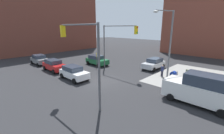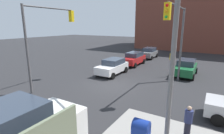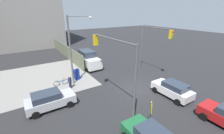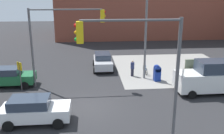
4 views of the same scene
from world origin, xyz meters
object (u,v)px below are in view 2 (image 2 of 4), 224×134
object	(u,v)px
pedestrian_crossing	(188,121)
traffic_signal_se_corner	(47,31)
coupe_green	(186,67)
coupe_white	(113,66)
traffic_signal_nw_corner	(177,30)
street_lamp_corner	(167,35)
hatchback_red	(134,58)
coupe_gray	(149,53)

from	to	relation	value
pedestrian_crossing	traffic_signal_se_corner	bearing A→B (deg)	136.99
coupe_green	coupe_white	size ratio (longest dim) A/B	0.99
coupe_green	coupe_white	xyz separation A→B (m)	(3.46, -6.68, 0.00)
traffic_signal_nw_corner	coupe_green	xyz separation A→B (m)	(-4.55, 0.29, -3.83)
coupe_white	traffic_signal_se_corner	bearing A→B (deg)	-24.31
coupe_green	coupe_white	distance (m)	7.52
coupe_green	street_lamp_corner	bearing A→B (deg)	3.25
traffic_signal_nw_corner	coupe_white	distance (m)	7.52
traffic_signal_nw_corner	traffic_signal_se_corner	distance (m)	10.15
traffic_signal_nw_corner	hatchback_red	size ratio (longest dim) A/B	1.52
coupe_white	hatchback_red	xyz separation A→B (m)	(-5.28, 0.06, 0.00)
coupe_gray	street_lamp_corner	bearing A→B (deg)	20.45
traffic_signal_se_corner	coupe_white	distance (m)	7.39
hatchback_red	pedestrian_crossing	xyz separation A→B (m)	(12.70, 8.32, -0.05)
coupe_green	coupe_gray	distance (m)	9.93
coupe_gray	coupe_white	bearing A→B (deg)	-0.90
pedestrian_crossing	traffic_signal_nw_corner	bearing A→B (deg)	72.94
traffic_signal_se_corner	hatchback_red	bearing A→B (deg)	166.42
traffic_signal_se_corner	coupe_green	world-z (taller)	traffic_signal_se_corner
traffic_signal_nw_corner	coupe_green	bearing A→B (deg)	176.31
coupe_green	traffic_signal_nw_corner	bearing A→B (deg)	-3.69
street_lamp_corner	pedestrian_crossing	xyz separation A→B (m)	(-0.86, 1.04, -3.90)
traffic_signal_nw_corner	coupe_white	bearing A→B (deg)	-99.70
coupe_white	traffic_signal_nw_corner	bearing A→B (deg)	80.30
coupe_gray	pedestrian_crossing	size ratio (longest dim) A/B	2.47
traffic_signal_nw_corner	coupe_white	world-z (taller)	traffic_signal_nw_corner
coupe_green	pedestrian_crossing	world-z (taller)	coupe_green
traffic_signal_nw_corner	street_lamp_corner	world-z (taller)	street_lamp_corner
traffic_signal_nw_corner	hatchback_red	world-z (taller)	traffic_signal_nw_corner
traffic_signal_se_corner	street_lamp_corner	bearing A→B (deg)	76.00
street_lamp_corner	traffic_signal_nw_corner	bearing A→B (deg)	-172.40
traffic_signal_nw_corner	coupe_white	size ratio (longest dim) A/B	1.58
coupe_white	pedestrian_crossing	world-z (taller)	coupe_white
coupe_gray	coupe_white	distance (m)	10.96
traffic_signal_se_corner	coupe_green	xyz separation A→B (m)	(-9.25, 9.29, -3.76)
traffic_signal_se_corner	pedestrian_crossing	bearing A→B (deg)	81.60
street_lamp_corner	coupe_green	size ratio (longest dim) A/B	1.96
street_lamp_corner	coupe_white	bearing A→B (deg)	-138.42
traffic_signal_nw_corner	street_lamp_corner	size ratio (longest dim) A/B	0.81
coupe_white	pedestrian_crossing	bearing A→B (deg)	48.50
hatchback_red	street_lamp_corner	bearing A→B (deg)	28.24
traffic_signal_nw_corner	coupe_gray	distance (m)	14.08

